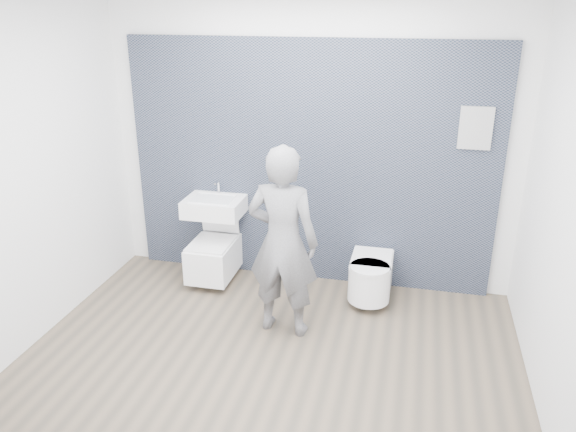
% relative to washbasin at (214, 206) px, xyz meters
% --- Properties ---
extents(ground, '(4.00, 4.00, 0.00)m').
position_rel_washbasin_xyz_m(ground, '(0.91, -1.22, -0.79)').
color(ground, brown).
rests_on(ground, ground).
extents(room_shell, '(4.00, 4.00, 4.00)m').
position_rel_washbasin_xyz_m(room_shell, '(0.91, -1.22, 0.95)').
color(room_shell, silver).
rests_on(room_shell, ground).
extents(tile_wall, '(3.60, 0.06, 2.40)m').
position_rel_washbasin_xyz_m(tile_wall, '(0.91, 0.25, -0.79)').
color(tile_wall, black).
rests_on(tile_wall, ground).
extents(washbasin, '(0.57, 0.43, 0.43)m').
position_rel_washbasin_xyz_m(washbasin, '(0.00, 0.00, 0.00)').
color(washbasin, white).
rests_on(washbasin, ground).
extents(toilet_square, '(0.42, 0.60, 0.81)m').
position_rel_washbasin_xyz_m(toilet_square, '(0.00, -0.08, -0.51)').
color(toilet_square, white).
rests_on(toilet_square, ground).
extents(toilet_rounded, '(0.39, 0.66, 0.36)m').
position_rel_washbasin_xyz_m(toilet_rounded, '(1.60, -0.12, -0.54)').
color(toilet_rounded, white).
rests_on(toilet_rounded, ground).
extents(info_placard, '(0.29, 0.03, 0.38)m').
position_rel_washbasin_xyz_m(info_placard, '(2.42, 0.20, -0.79)').
color(info_placard, silver).
rests_on(info_placard, ground).
extents(visitor, '(0.64, 0.44, 1.67)m').
position_rel_washbasin_xyz_m(visitor, '(0.90, -0.80, 0.05)').
color(visitor, gray).
rests_on(visitor, ground).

